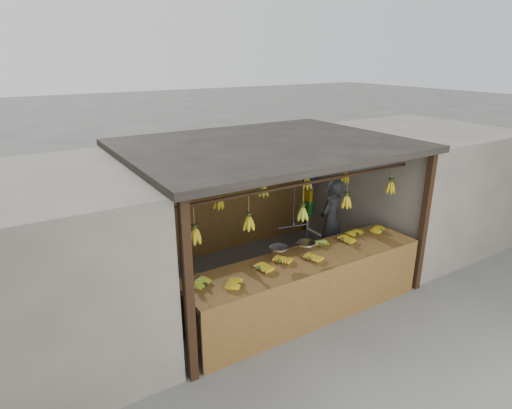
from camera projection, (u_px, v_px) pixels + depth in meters
ground at (265, 281)px, 7.32m from camera, size 80.00×80.00×0.00m
stall at (255, 165)px, 6.93m from camera, size 4.30×3.30×2.40m
neighbor_left at (16, 276)px, 5.15m from camera, size 3.00×3.00×2.30m
neighbor_right at (413, 185)px, 8.73m from camera, size 3.00×3.00×2.30m
counter at (312, 273)px, 6.10m from camera, size 3.75×0.85×0.96m
hanging_bananas at (265, 192)px, 6.80m from camera, size 3.61×2.21×0.38m
balance_scale at (293, 242)px, 6.04m from camera, size 0.68×0.34×0.90m
vendor at (331, 221)px, 7.79m from camera, size 0.68×0.57×1.58m
bag_bundles at (308, 187)px, 9.04m from camera, size 0.08×0.26×1.27m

